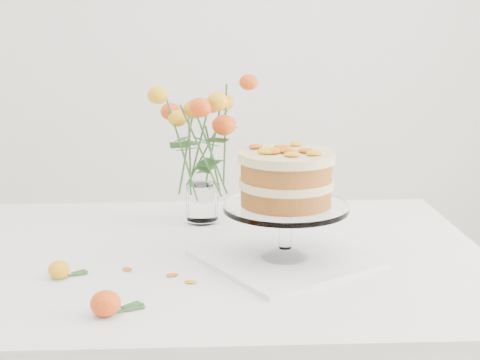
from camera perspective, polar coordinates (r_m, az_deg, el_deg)
name	(u,v)px	position (r m, az deg, el deg)	size (l,w,h in m)	color
table	(185,286)	(1.61, -4.74, -9.03)	(1.43, 0.93, 0.76)	tan
napkin	(285,259)	(1.53, 3.85, -6.72)	(0.33, 0.33, 0.01)	white
cake_stand	(286,184)	(1.48, 3.95, -0.35)	(0.28, 0.28, 0.25)	white
rose_vase	(201,131)	(1.75, -3.34, 4.22)	(0.33, 0.33, 0.43)	white
loose_rose_near	(59,270)	(1.47, -15.18, -7.39)	(0.08, 0.05, 0.04)	yellow
loose_rose_far	(106,304)	(1.27, -11.38, -10.30)	(0.10, 0.06, 0.05)	red
stray_petal_a	(127,269)	(1.49, -9.60, -7.51)	(0.03, 0.02, 0.00)	orange
stray_petal_b	(172,275)	(1.45, -5.81, -8.08)	(0.03, 0.02, 0.00)	orange
stray_petal_c	(190,282)	(1.41, -4.25, -8.68)	(0.03, 0.02, 0.00)	orange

